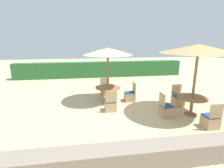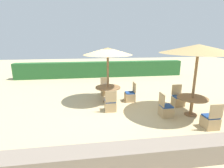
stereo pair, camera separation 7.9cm
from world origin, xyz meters
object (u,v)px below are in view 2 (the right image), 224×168
(round_table_front_right, at_px, (192,101))
(patio_chair_front_right_west, at_px, (166,110))
(round_table_center, at_px, (108,90))
(patio_chair_center_east, at_px, (130,96))
(parasol_center, at_px, (108,52))
(patio_chair_front_right_north, at_px, (178,100))
(patio_chair_center_north, at_px, (105,90))
(parasol_front_right, at_px, (198,49))
(patio_chair_center_south, at_px, (110,105))
(patio_chair_front_right_south, at_px, (210,121))

(round_table_front_right, bearing_deg, patio_chair_front_right_west, 179.06)
(round_table_center, height_order, patio_chair_center_east, patio_chair_center_east)
(parasol_center, xyz_separation_m, patio_chair_front_right_north, (3.07, -0.94, -2.12))
(patio_chair_center_north, bearing_deg, round_table_front_right, 135.47)
(parasol_front_right, bearing_deg, round_table_center, 147.59)
(patio_chair_center_south, height_order, parasol_front_right, parasol_front_right)
(patio_chair_front_right_south, relative_size, patio_chair_front_right_north, 1.00)
(patio_chair_center_north, bearing_deg, patio_chair_front_right_south, 126.93)
(parasol_center, bearing_deg, patio_chair_front_right_north, -16.95)
(parasol_center, height_order, patio_chair_front_right_west, parasol_center)
(round_table_front_right, relative_size, patio_chair_front_right_south, 1.24)
(parasol_front_right, distance_m, patio_chair_front_right_north, 2.53)
(patio_chair_center_east, bearing_deg, patio_chair_center_north, 43.49)
(round_table_center, height_order, round_table_front_right, round_table_center)
(round_table_front_right, distance_m, patio_chair_front_right_north, 1.07)
(parasol_center, distance_m, round_table_front_right, 4.07)
(patio_chair_center_north, relative_size, parasol_front_right, 0.33)
(patio_chair_center_south, bearing_deg, parasol_center, 88.08)
(patio_chair_center_south, relative_size, patio_chair_center_east, 1.00)
(patio_chair_front_right_south, height_order, patio_chair_front_right_north, same)
(patio_chair_center_east, bearing_deg, patio_chair_center_south, 133.04)
(round_table_front_right, bearing_deg, patio_chair_center_south, 164.60)
(patio_chair_front_right_west, bearing_deg, round_table_front_right, 89.06)
(round_table_center, bearing_deg, patio_chair_center_south, -91.92)
(patio_chair_center_east, distance_m, patio_chair_front_right_west, 2.10)
(patio_chair_center_south, bearing_deg, patio_chair_center_east, 43.04)
(parasol_center, height_order, round_table_front_right, parasol_center)
(patio_chair_center_north, distance_m, patio_chair_front_right_north, 3.69)
(round_table_center, distance_m, patio_chair_center_south, 1.15)
(parasol_center, height_order, parasol_front_right, parasol_front_right)
(patio_chair_center_east, bearing_deg, round_table_center, 86.85)
(parasol_center, xyz_separation_m, round_table_front_right, (3.08, -1.96, -1.80))
(patio_chair_front_right_south, distance_m, patio_chair_front_right_west, 1.55)
(round_table_center, xyz_separation_m, patio_chair_front_right_north, (3.07, -0.94, -0.34))
(parasol_front_right, xyz_separation_m, round_table_front_right, (0.00, 0.00, -1.99))
(round_table_center, distance_m, patio_chair_front_right_west, 2.82)
(round_table_center, bearing_deg, patio_chair_center_north, 90.85)
(patio_chair_center_east, bearing_deg, patio_chair_front_right_west, -153.27)
(patio_chair_center_south, distance_m, round_table_front_right, 3.25)
(patio_chair_center_south, height_order, patio_chair_front_right_north, same)
(patio_chair_center_east, bearing_deg, round_table_front_right, -133.38)
(parasol_front_right, height_order, round_table_front_right, parasol_front_right)
(parasol_center, relative_size, patio_chair_front_right_south, 2.76)
(patio_chair_front_right_south, bearing_deg, patio_chair_center_east, 124.05)
(patio_chair_center_north, bearing_deg, round_table_center, 90.85)
(patio_chair_center_south, xyz_separation_m, patio_chair_front_right_north, (3.11, 0.16, 0.00))
(patio_chair_center_east, xyz_separation_m, patio_chair_front_right_north, (2.00, -0.88, 0.00))
(parasol_front_right, distance_m, patio_chair_front_right_south, 2.56)
(patio_chair_center_north, xyz_separation_m, patio_chair_front_right_west, (2.04, -3.03, 0.00))
(parasol_center, xyz_separation_m, patio_chair_front_right_west, (2.02, -1.94, -2.12))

